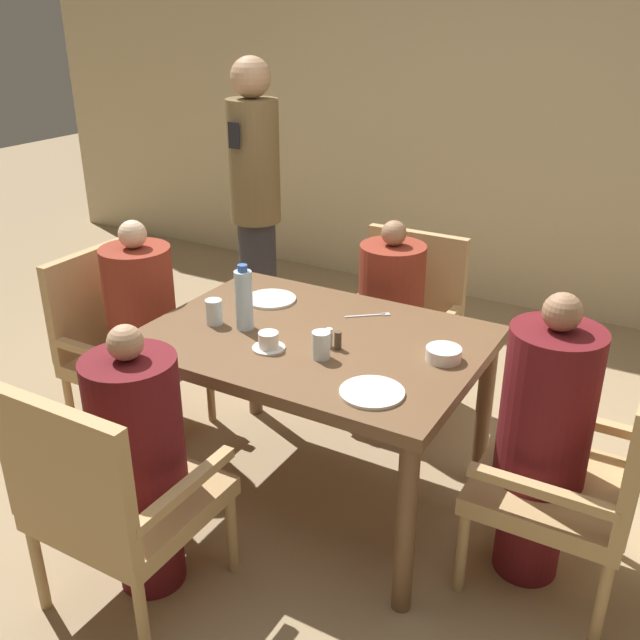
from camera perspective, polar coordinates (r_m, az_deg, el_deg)
ground_plane at (r=3.25m, az=-0.43°, el=-13.44°), size 16.00×16.00×0.00m
wall_back at (r=4.97m, az=15.08°, el=16.71°), size 8.00×0.06×2.80m
dining_table at (r=2.89m, az=-0.47°, el=-2.93°), size 1.32×0.96×0.76m
chair_left_side at (r=3.58m, az=-15.55°, el=-1.58°), size 0.54×0.54×0.91m
diner_in_left_chair at (r=3.45m, az=-13.95°, el=-0.86°), size 0.32×0.32×1.10m
chair_far_side at (r=3.69m, az=6.54°, el=0.02°), size 0.54×0.54×0.91m
diner_in_far_chair at (r=3.55m, az=5.63°, el=-0.00°), size 0.32×0.32×1.04m
chair_right_side at (r=2.69m, az=20.25°, el=-11.52°), size 0.54×0.54×0.91m
diner_in_right_chair at (r=2.65m, az=17.42°, el=-9.05°), size 0.32×0.32×1.13m
chair_near_corner at (r=2.54m, az=-16.41°, el=-13.30°), size 0.54×0.54×0.91m
diner_in_near_chair at (r=2.59m, az=-14.23°, el=-10.71°), size 0.32×0.32×1.04m
standing_host at (r=4.19m, az=-5.19°, el=9.46°), size 0.29×0.33×1.72m
plate_main_left at (r=2.44m, az=4.18°, el=-5.79°), size 0.23×0.23×0.01m
plate_main_right at (r=3.19m, az=-3.95°, el=1.68°), size 0.23×0.23×0.01m
teacup_with_saucer at (r=2.73m, az=-4.14°, el=-1.76°), size 0.13×0.13×0.07m
bowl_small at (r=2.69m, az=9.86°, el=-2.69°), size 0.13×0.13×0.05m
water_bottle at (r=2.88m, az=-6.11°, el=1.66°), size 0.07×0.07×0.27m
glass_tall_near at (r=2.65m, az=0.09°, el=-2.02°), size 0.07×0.07×0.11m
glass_tall_mid at (r=2.96m, az=-8.48°, el=0.64°), size 0.07×0.07×0.11m
salt_shaker at (r=2.74m, az=0.72°, el=-1.43°), size 0.03×0.03×0.08m
pepper_shaker at (r=2.72m, az=1.44°, el=-1.64°), size 0.03×0.03×0.07m
fork_beside_plate at (r=3.03m, az=4.20°, el=0.38°), size 0.16×0.14×0.00m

